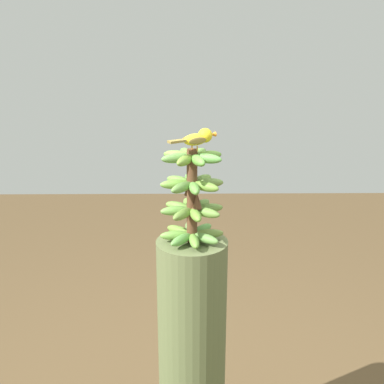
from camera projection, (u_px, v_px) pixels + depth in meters
name	position (u px, v px, depth m)	size (l,w,h in m)	color
banana_tree	(192.00, 363.00, 2.03)	(0.27, 0.27, 1.09)	#5B663D
banana_bunch	(192.00, 197.00, 1.81)	(0.24, 0.24, 0.36)	brown
perched_bird	(199.00, 138.00, 1.74)	(0.12, 0.18, 0.07)	#C68933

